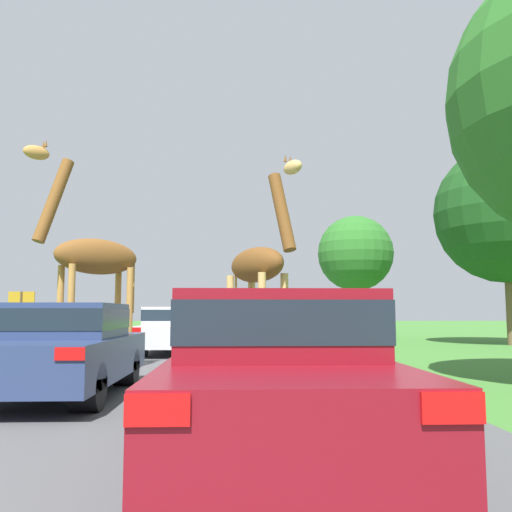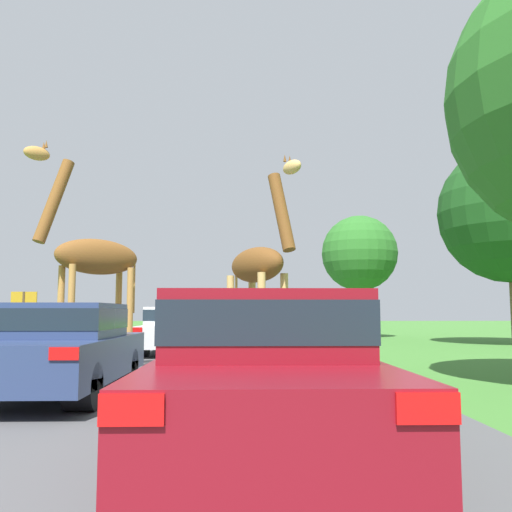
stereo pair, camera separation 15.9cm
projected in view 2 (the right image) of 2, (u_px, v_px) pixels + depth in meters
The scene contains 10 objects.
road at pixel (219, 336), 28.96m from camera, with size 7.92×120.00×0.00m.
giraffe_near_road at pixel (259, 269), 12.34m from camera, with size 1.77×2.47×4.66m.
giraffe_companion at pixel (92, 259), 12.19m from camera, with size 2.34×2.16×4.95m.
car_lead_maroon at pixel (263, 371), 4.68m from camera, with size 1.74×4.22×1.45m.
car_queue_right at pixel (173, 329), 17.12m from camera, with size 1.70×4.79×1.44m.
car_queue_left at pixel (185, 323), 25.49m from camera, with size 1.84×4.12×1.45m.
car_far_ahead at pixel (57, 347), 8.35m from camera, with size 1.92×4.27×1.42m.
tree_centre_back at pixel (359, 254), 27.43m from camera, with size 3.82×3.82×6.17m.
tree_right_cluster at pixel (511, 213), 21.43m from camera, with size 5.61×5.61×8.03m.
sign_post at pixel (23, 312), 14.78m from camera, with size 0.70×0.08×1.84m.
Camera 2 is at (1.15, 0.70, 1.28)m, focal length 38.00 mm.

